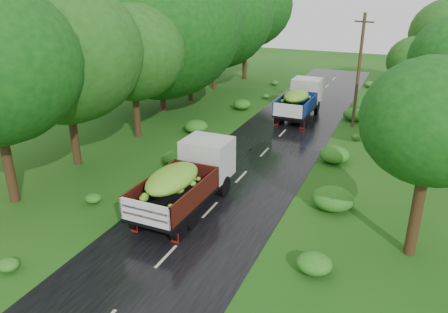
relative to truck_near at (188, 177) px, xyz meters
The scene contains 8 objects.
road 3.47m from the truck_near, 70.50° to the right, with size 6.50×80.00×0.02m, color black.
road_lines 2.67m from the truck_near, 61.74° to the right, with size 0.12×69.60×0.00m.
truck_near is the anchor object (origin of this frame).
truck_far 16.40m from the truck_near, 86.04° to the left, with size 2.33×6.36×2.66m.
utility_pole 16.60m from the truck_near, 71.20° to the left, with size 1.34×0.54×7.93m.
trees_left 17.34m from the truck_near, 121.51° to the left, with size 6.31×35.07×9.57m.
trees_right 18.54m from the truck_near, 55.08° to the left, with size 5.68×31.55×7.71m.
shrubs 6.27m from the truck_near, 80.30° to the left, with size 11.90×44.00×0.70m.
Camera 1 is at (7.62, -8.09, 9.83)m, focal length 35.00 mm.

